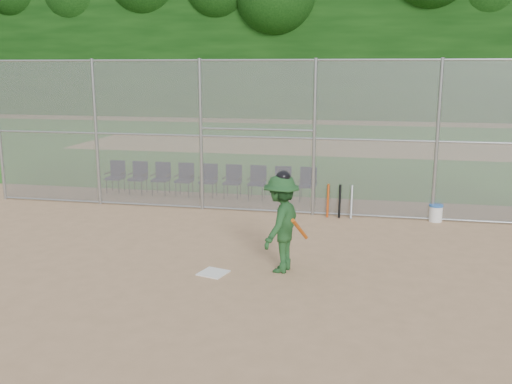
% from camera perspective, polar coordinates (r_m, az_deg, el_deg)
% --- Properties ---
extents(ground, '(100.00, 100.00, 0.00)m').
position_cam_1_polar(ground, '(10.45, -2.78, -8.80)').
color(ground, tan).
rests_on(ground, ground).
extents(grass_strip, '(100.00, 100.00, 0.00)m').
position_cam_1_polar(grass_strip, '(27.80, 6.43, 4.50)').
color(grass_strip, '#29691F').
rests_on(grass_strip, ground).
extents(dirt_patch_far, '(24.00, 24.00, 0.00)m').
position_cam_1_polar(dirt_patch_far, '(27.80, 6.44, 4.51)').
color(dirt_patch_far, tan).
rests_on(dirt_patch_far, ground).
extents(backstop_fence, '(16.09, 0.09, 4.00)m').
position_cam_1_polar(backstop_fence, '(14.74, 1.96, 5.73)').
color(backstop_fence, gray).
rests_on(backstop_fence, ground).
extents(treeline, '(81.00, 60.00, 11.00)m').
position_cam_1_polar(treeline, '(29.59, 7.07, 15.62)').
color(treeline, black).
rests_on(treeline, ground).
extents(home_plate, '(0.59, 0.59, 0.02)m').
position_cam_1_polar(home_plate, '(10.79, -4.28, -8.06)').
color(home_plate, white).
rests_on(home_plate, ground).
extents(batter_at_plate, '(0.99, 1.42, 1.93)m').
position_cam_1_polar(batter_at_plate, '(10.64, 2.53, -3.11)').
color(batter_at_plate, '#1D4821').
rests_on(batter_at_plate, ground).
extents(water_cooler, '(0.34, 0.34, 0.43)m').
position_cam_1_polar(water_cooler, '(14.92, 17.53, -2.00)').
color(water_cooler, white).
rests_on(water_cooler, ground).
extents(spare_bats, '(0.66, 0.28, 0.85)m').
position_cam_1_polar(spare_bats, '(14.73, 8.37, -0.92)').
color(spare_bats, '#D84C14').
rests_on(spare_bats, ground).
extents(chair_0, '(0.54, 0.52, 0.96)m').
position_cam_1_polar(chair_0, '(18.00, -13.91, 1.46)').
color(chair_0, '#0E1135').
rests_on(chair_0, ground).
extents(chair_1, '(0.54, 0.52, 0.96)m').
position_cam_1_polar(chair_1, '(17.69, -11.75, 1.38)').
color(chair_1, '#0E1135').
rests_on(chair_1, ground).
extents(chair_2, '(0.54, 0.52, 0.96)m').
position_cam_1_polar(chair_2, '(17.42, -9.51, 1.30)').
color(chair_2, '#0E1135').
rests_on(chair_2, ground).
extents(chair_3, '(0.54, 0.52, 0.96)m').
position_cam_1_polar(chair_3, '(17.17, -7.20, 1.21)').
color(chair_3, '#0E1135').
rests_on(chair_3, ground).
extents(chair_4, '(0.54, 0.52, 0.96)m').
position_cam_1_polar(chair_4, '(16.95, -4.83, 1.12)').
color(chair_4, '#0E1135').
rests_on(chair_4, ground).
extents(chair_5, '(0.54, 0.52, 0.96)m').
position_cam_1_polar(chair_5, '(16.76, -2.40, 1.02)').
color(chair_5, '#0E1135').
rests_on(chair_5, ground).
extents(chair_6, '(0.54, 0.52, 0.96)m').
position_cam_1_polar(chair_6, '(16.60, 0.08, 0.92)').
color(chair_6, '#0E1135').
rests_on(chair_6, ground).
extents(chair_7, '(0.54, 0.52, 0.96)m').
position_cam_1_polar(chair_7, '(16.47, 2.61, 0.82)').
color(chair_7, '#0E1135').
rests_on(chair_7, ground).
extents(chair_8, '(0.54, 0.52, 0.96)m').
position_cam_1_polar(chair_8, '(16.37, 5.17, 0.72)').
color(chair_8, '#0E1135').
rests_on(chair_8, ground).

